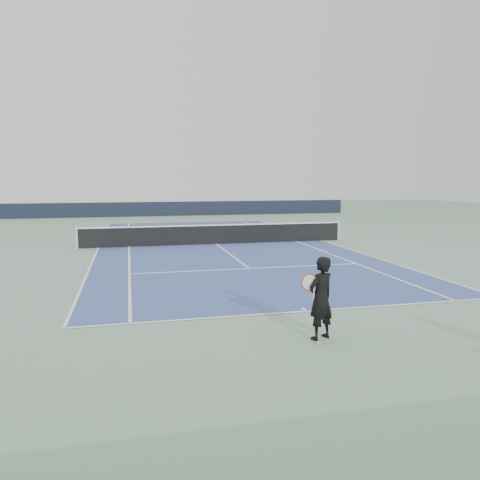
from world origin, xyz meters
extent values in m
plane|color=gray|center=(0.00, 0.00, 0.00)|extent=(80.00, 80.00, 0.00)
cube|color=#394F88|center=(0.00, 0.00, 0.01)|extent=(10.97, 23.77, 0.01)
cylinder|color=silver|center=(-6.40, 0.00, 0.54)|extent=(0.10, 0.10, 1.07)
cylinder|color=silver|center=(6.40, 0.00, 0.54)|extent=(0.10, 0.10, 1.07)
cube|color=black|center=(0.00, 0.00, 0.46)|extent=(12.80, 0.03, 0.90)
cube|color=white|center=(0.00, 0.00, 0.93)|extent=(12.80, 0.04, 0.06)
cube|color=black|center=(0.00, 17.88, 0.60)|extent=(30.00, 0.25, 1.20)
imported|color=black|center=(-0.45, -13.73, 0.83)|extent=(0.76, 0.66, 1.66)
torus|color=#A8320E|center=(-0.73, -13.78, 1.18)|extent=(0.34, 0.18, 0.36)
cylinder|color=white|center=(-0.73, -13.78, 1.18)|extent=(0.29, 0.14, 0.32)
cylinder|color=white|center=(-0.61, -13.75, 0.92)|extent=(0.08, 0.13, 0.27)
sphere|color=#CFDC2D|center=(-0.61, -14.03, 0.03)|extent=(0.07, 0.07, 0.07)
camera|label=1|loc=(-4.07, -22.07, 3.17)|focal=35.00mm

